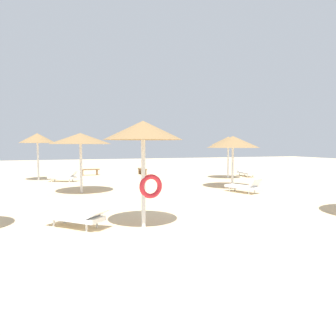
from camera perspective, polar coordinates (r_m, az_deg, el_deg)
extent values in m
plane|color=beige|center=(12.89, 4.43, -6.27)|extent=(80.00, 80.00, 0.00)
cylinder|color=silver|center=(8.89, -4.53, -2.57)|extent=(0.12, 0.12, 2.60)
cone|color=olive|center=(8.83, -4.59, 6.90)|extent=(2.24, 2.24, 0.53)
torus|color=red|center=(8.96, -3.16, -3.37)|extent=(0.71, 0.23, 0.70)
cylinder|color=silver|center=(17.44, 11.73, 0.21)|extent=(0.12, 0.12, 2.30)
cone|color=olive|center=(17.40, 11.80, 4.71)|extent=(2.84, 2.84, 0.64)
cylinder|color=silver|center=(22.49, -22.68, 1.22)|extent=(0.12, 0.12, 2.58)
cone|color=olive|center=(22.46, -22.79, 5.08)|extent=(2.32, 2.32, 0.65)
cylinder|color=silver|center=(22.31, 10.94, 1.27)|extent=(0.12, 0.12, 2.44)
cone|color=olive|center=(22.28, 10.99, 4.90)|extent=(2.40, 2.40, 0.59)
cylinder|color=silver|center=(15.78, -15.62, 0.08)|extent=(0.12, 0.12, 2.49)
cone|color=olive|center=(15.74, -15.73, 5.22)|extent=(2.96, 2.96, 0.54)
cube|color=white|center=(9.41, -16.65, -8.65)|extent=(1.66, 1.65, 0.12)
cube|color=white|center=(8.86, -12.80, -8.10)|extent=(0.82, 0.82, 0.33)
cylinder|color=silver|center=(9.23, -12.89, -9.91)|extent=(0.06, 0.06, 0.22)
cylinder|color=silver|center=(8.90, -14.68, -10.47)|extent=(0.06, 0.06, 0.22)
cylinder|color=silver|center=(10.00, -18.35, -8.91)|extent=(0.06, 0.06, 0.22)
cylinder|color=silver|center=(9.70, -20.18, -9.37)|extent=(0.06, 0.06, 0.22)
cube|color=white|center=(15.84, 13.35, -3.37)|extent=(1.16, 1.82, 0.12)
cube|color=white|center=(15.33, 15.72, -2.60)|extent=(0.73, 0.57, 0.50)
cylinder|color=silver|center=(15.68, 15.57, -4.12)|extent=(0.06, 0.06, 0.22)
cylinder|color=silver|center=(15.33, 14.59, -4.29)|extent=(0.06, 0.06, 0.22)
cylinder|color=silver|center=(16.40, 12.17, -3.69)|extent=(0.06, 0.06, 0.22)
cylinder|color=silver|center=(16.07, 11.17, -3.84)|extent=(0.06, 0.06, 0.22)
cube|color=white|center=(21.08, -18.82, -1.61)|extent=(1.81, 1.32, 0.12)
cube|color=white|center=(20.73, -16.84, -0.94)|extent=(0.67, 0.77, 0.45)
cylinder|color=silver|center=(21.05, -17.07, -2.04)|extent=(0.06, 0.06, 0.22)
cylinder|color=silver|center=(20.65, -17.57, -2.17)|extent=(0.06, 0.06, 0.22)
cylinder|color=silver|center=(21.56, -19.99, -1.97)|extent=(0.06, 0.06, 0.22)
cylinder|color=silver|center=(21.17, -20.53, -2.09)|extent=(0.06, 0.06, 0.22)
cube|color=white|center=(23.89, 14.10, -0.84)|extent=(0.76, 1.74, 0.12)
cube|color=white|center=(24.57, 13.20, -0.16)|extent=(0.67, 0.53, 0.39)
cylinder|color=silver|center=(24.32, 12.95, -1.14)|extent=(0.06, 0.06, 0.22)
cylinder|color=silver|center=(24.53, 13.85, -1.11)|extent=(0.06, 0.06, 0.22)
cylinder|color=silver|center=(23.28, 14.34, -1.40)|extent=(0.06, 0.06, 0.22)
cylinder|color=silver|center=(23.50, 15.27, -1.37)|extent=(0.06, 0.06, 0.22)
cube|color=brown|center=(24.84, -14.13, -0.26)|extent=(1.50, 0.40, 0.08)
cube|color=brown|center=(24.81, -15.39, -0.86)|extent=(0.12, 0.36, 0.41)
cube|color=brown|center=(24.91, -12.86, -0.79)|extent=(0.12, 0.36, 0.41)
cube|color=brown|center=(24.74, -4.73, -0.16)|extent=(0.41, 1.50, 0.08)
cube|color=brown|center=(24.23, -4.40, -0.84)|extent=(0.36, 0.12, 0.41)
cube|color=brown|center=(25.29, -5.03, -0.63)|extent=(0.36, 0.12, 0.41)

